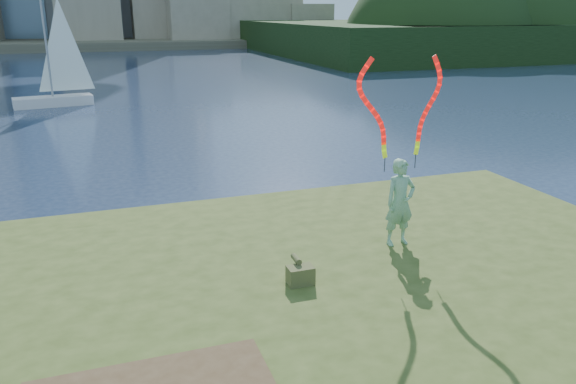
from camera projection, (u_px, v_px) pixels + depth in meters
name	position (u px, v px, depth m)	size (l,w,h in m)	color
ground	(260.00, 323.00, 10.41)	(320.00, 320.00, 0.00)	#1B2944
grassy_knoll	(304.00, 381.00, 8.24)	(20.00, 18.00, 0.80)	#364518
far_shore	(103.00, 40.00, 95.60)	(320.00, 40.00, 1.20)	#514C3B
wooded_hill	(533.00, 48.00, 82.78)	(78.00, 50.00, 63.00)	black
woman_with_ribbons	(401.00, 181.00, 11.53)	(2.14, 0.48, 4.21)	#1A6931
canvas_bag	(300.00, 274.00, 10.14)	(0.47, 0.54, 0.45)	#3C4323
sailboat	(56.00, 85.00, 33.65)	(4.79, 2.13, 7.18)	silver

